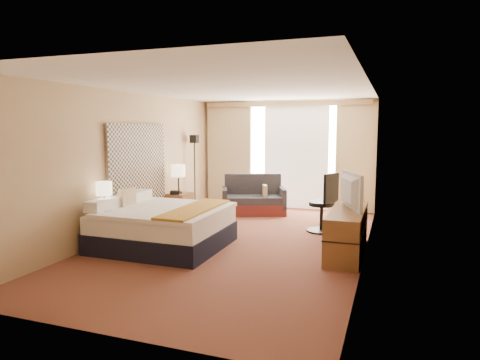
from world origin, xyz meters
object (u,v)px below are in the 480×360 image
(loveseat, at_px, (254,201))
(floor_lamp, at_px, (195,158))
(nightstand_right, at_px, (179,206))
(desk_chair, at_px, (324,206))
(media_dresser, at_px, (347,231))
(nightstand_left, at_px, (106,232))
(television, at_px, (346,191))
(lamp_right, at_px, (178,171))
(lamp_left, at_px, (104,189))
(bed, at_px, (163,226))

(loveseat, relative_size, floor_lamp, 0.89)
(nightstand_right, distance_m, desk_chair, 3.16)
(media_dresser, xyz_separation_m, floor_lamp, (-3.73, 2.30, 0.91))
(nightstand_left, relative_size, media_dresser, 0.31)
(television, bearing_deg, lamp_right, 48.53)
(floor_lamp, bearing_deg, desk_chair, -18.12)
(loveseat, distance_m, television, 3.41)
(floor_lamp, bearing_deg, lamp_left, -90.23)
(nightstand_left, relative_size, bed, 0.28)
(desk_chair, height_order, lamp_right, lamp_right)
(nightstand_right, relative_size, lamp_left, 1.02)
(bed, bearing_deg, nightstand_right, 111.09)
(nightstand_left, height_order, loveseat, loveseat)
(nightstand_left, relative_size, nightstand_right, 1.00)
(bed, bearing_deg, media_dresser, 12.67)
(media_dresser, bearing_deg, nightstand_left, -164.16)
(nightstand_right, relative_size, media_dresser, 0.31)
(lamp_left, xyz_separation_m, lamp_right, (0.08, 2.39, 0.06))
(desk_chair, bearing_deg, media_dresser, -41.92)
(nightstand_left, height_order, lamp_right, lamp_right)
(bed, height_order, lamp_left, lamp_left)
(floor_lamp, bearing_deg, bed, -74.11)
(lamp_left, distance_m, television, 3.85)
(nightstand_right, bearing_deg, floor_lamp, 92.02)
(nightstand_right, bearing_deg, lamp_right, -64.84)
(floor_lamp, height_order, desk_chair, floor_lamp)
(lamp_right, bearing_deg, nightstand_left, -90.87)
(nightstand_left, height_order, television, television)
(television, bearing_deg, lamp_left, 84.73)
(loveseat, xyz_separation_m, floor_lamp, (-1.39, -0.19, 0.97))
(media_dresser, distance_m, lamp_left, 3.93)
(desk_chair, xyz_separation_m, lamp_left, (-3.19, -2.27, 0.47))
(nightstand_left, height_order, desk_chair, desk_chair)
(bed, relative_size, floor_lamp, 1.09)
(nightstand_right, relative_size, bed, 0.28)
(nightstand_right, xyz_separation_m, floor_lamp, (-0.03, 0.85, 0.99))
(bed, bearing_deg, nightstand_left, -153.71)
(nightstand_left, xyz_separation_m, media_dresser, (3.70, 1.05, 0.07))
(lamp_left, relative_size, lamp_right, 0.87)
(nightstand_left, height_order, bed, bed)
(media_dresser, bearing_deg, lamp_right, 159.47)
(nightstand_left, xyz_separation_m, loveseat, (1.36, 3.54, 0.02))
(lamp_left, bearing_deg, floor_lamp, 89.77)
(nightstand_left, bearing_deg, loveseat, 69.01)
(media_dresser, xyz_separation_m, lamp_left, (-3.74, -1.02, 0.62))
(nightstand_left, height_order, floor_lamp, floor_lamp)
(desk_chair, xyz_separation_m, lamp_right, (-3.11, 0.11, 0.53))
(nightstand_right, distance_m, lamp_right, 0.76)
(floor_lamp, bearing_deg, loveseat, 7.81)
(floor_lamp, xyz_separation_m, lamp_right, (0.07, -0.93, -0.23))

